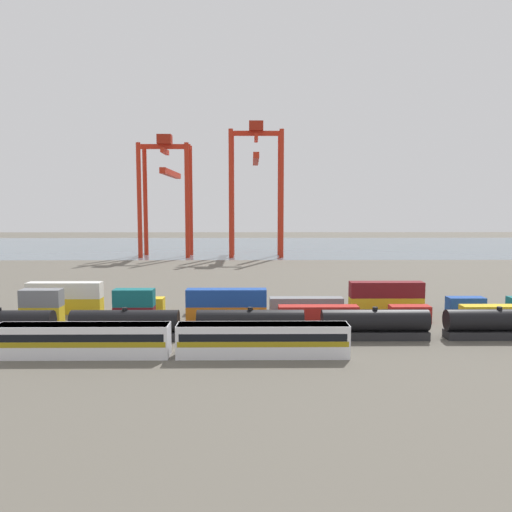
{
  "coord_description": "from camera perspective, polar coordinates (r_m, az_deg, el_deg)",
  "views": [
    {
      "loc": [
        4.62,
        -79.49,
        17.9
      ],
      "look_at": [
        5.64,
        23.4,
        7.47
      ],
      "focal_mm": 35.74,
      "sensor_mm": 36.0,
      "label": 1
    }
  ],
  "objects": [
    {
      "name": "shipping_container_6",
      "position": [
        78.38,
        6.98,
        -6.48
      ],
      "size": [
        12.1,
        2.44,
        2.6
      ],
      "primitive_type": "cube",
      "color": "#AD211C",
      "rests_on": "ground_plane"
    },
    {
      "name": "shipping_container_13",
      "position": [
        85.0,
        5.64,
        -5.5
      ],
      "size": [
        12.1,
        2.44,
        2.6
      ],
      "primitive_type": "cube",
      "color": "slate",
      "rests_on": "ground_plane"
    },
    {
      "name": "shipping_container_9",
      "position": [
        89.9,
        -20.57,
        -5.22
      ],
      "size": [
        12.1,
        2.44,
        2.6
      ],
      "primitive_type": "cube",
      "color": "gold",
      "rests_on": "ground_plane"
    },
    {
      "name": "shipping_container_0",
      "position": [
        83.9,
        -22.82,
        -6.08
      ],
      "size": [
        6.04,
        2.44,
        2.6
      ],
      "primitive_type": "cube",
      "color": "gold",
      "rests_on": "ground_plane"
    },
    {
      "name": "passenger_train",
      "position": [
        61.49,
        -9.25,
        -9.13
      ],
      "size": [
        41.34,
        3.14,
        3.9
      ],
      "color": "silver",
      "rests_on": "ground_plane"
    },
    {
      "name": "shipping_container_1",
      "position": [
        83.42,
        -22.89,
        -4.33
      ],
      "size": [
        6.04,
        2.44,
        2.6
      ],
      "primitive_type": "cube",
      "color": "slate",
      "rests_on": "shipping_container_0"
    },
    {
      "name": "shipping_container_2",
      "position": [
        79.7,
        -13.44,
        -6.39
      ],
      "size": [
        6.04,
        2.44,
        2.6
      ],
      "primitive_type": "cube",
      "color": "maroon",
      "rests_on": "ground_plane"
    },
    {
      "name": "ground_plane",
      "position": [
        120.91,
        -2.75,
        -2.73
      ],
      "size": [
        420.0,
        420.0,
        0.0
      ],
      "primitive_type": "plane",
      "color": "#5B564C"
    },
    {
      "name": "harbour_water",
      "position": [
        219.15,
        -1.77,
        1.1
      ],
      "size": [
        400.0,
        110.0,
        0.01
      ],
      "primitive_type": "cube",
      "color": "slate",
      "rests_on": "ground_plane"
    },
    {
      "name": "gantry_crane_central",
      "position": [
        178.82,
        0.01,
        9.05
      ],
      "size": [
        18.48,
        33.99,
        45.94
      ],
      "color": "red",
      "rests_on": "ground_plane"
    },
    {
      "name": "shipping_container_7",
      "position": [
        81.38,
        16.81,
        -6.23
      ],
      "size": [
        6.04,
        2.44,
        2.6
      ],
      "primitive_type": "cube",
      "color": "#AD211C",
      "rests_on": "ground_plane"
    },
    {
      "name": "shipping_container_11",
      "position": [
        86.28,
        -12.23,
        -5.43
      ],
      "size": [
        6.04,
        2.44,
        2.6
      ],
      "primitive_type": "cube",
      "color": "gold",
      "rests_on": "ground_plane"
    },
    {
      "name": "shipping_container_14",
      "position": [
        87.43,
        14.34,
        -5.34
      ],
      "size": [
        12.1,
        2.44,
        2.6
      ],
      "primitive_type": "cube",
      "color": "gold",
      "rests_on": "ground_plane"
    },
    {
      "name": "shipping_container_12",
      "position": [
        84.61,
        -3.37,
        -5.53
      ],
      "size": [
        12.1,
        2.44,
        2.6
      ],
      "primitive_type": "cube",
      "color": "slate",
      "rests_on": "ground_plane"
    },
    {
      "name": "shipping_container_15",
      "position": [
        86.97,
        14.39,
        -3.66
      ],
      "size": [
        12.1,
        2.44,
        2.6
      ],
      "primitive_type": "cube",
      "color": "maroon",
      "rests_on": "shipping_container_14"
    },
    {
      "name": "shipping_container_8",
      "position": [
        86.55,
        25.7,
        -5.85
      ],
      "size": [
        12.1,
        2.44,
        2.6
      ],
      "primitive_type": "cube",
      "color": "gold",
      "rests_on": "ground_plane"
    },
    {
      "name": "gantry_crane_west",
      "position": [
        181.88,
        -9.94,
        8.03
      ],
      "size": [
        17.55,
        37.72,
        41.49
      ],
      "color": "red",
      "rests_on": "ground_plane"
    },
    {
      "name": "shipping_container_4",
      "position": [
        77.8,
        -3.32,
        -6.54
      ],
      "size": [
        12.1,
        2.44,
        2.6
      ],
      "primitive_type": "cube",
      "color": "orange",
      "rests_on": "ground_plane"
    },
    {
      "name": "shipping_container_10",
      "position": [
        89.45,
        -20.63,
        -3.59
      ],
      "size": [
        12.1,
        2.44,
        2.6
      ],
      "primitive_type": "cube",
      "color": "silver",
      "rests_on": "shipping_container_9"
    },
    {
      "name": "shipping_container_3",
      "position": [
        79.2,
        -13.49,
        -4.55
      ],
      "size": [
        6.04,
        2.44,
        2.6
      ],
      "primitive_type": "cube",
      "color": "#146066",
      "rests_on": "shipping_container_2"
    },
    {
      "name": "freight_tank_row",
      "position": [
        68.31,
        -0.64,
        -7.64
      ],
      "size": [
        80.68,
        2.86,
        4.32
      ],
      "color": "#232326",
      "rests_on": "ground_plane"
    },
    {
      "name": "shipping_container_16",
      "position": [
        91.72,
        22.41,
        -5.08
      ],
      "size": [
        6.04,
        2.44,
        2.6
      ],
      "primitive_type": "cube",
      "color": "#1C4299",
      "rests_on": "ground_plane"
    },
    {
      "name": "shipping_container_5",
      "position": [
        77.29,
        -3.33,
        -4.65
      ],
      "size": [
        12.1,
        2.44,
        2.6
      ],
      "primitive_type": "cube",
      "color": "#1C4299",
      "rests_on": "shipping_container_4"
    }
  ]
}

